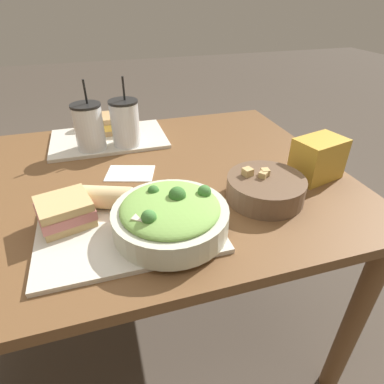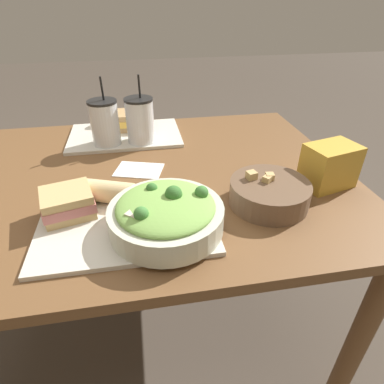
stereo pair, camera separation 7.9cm
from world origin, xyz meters
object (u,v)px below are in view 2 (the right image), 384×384
at_px(drink_cup_red, 140,122).
at_px(chip_bag, 329,166).
at_px(baguette_near, 110,192).
at_px(sandwich_far, 134,120).
at_px(salad_bowl, 166,213).
at_px(soup_bowl, 269,192).
at_px(drink_cup_dark, 105,124).
at_px(napkin_folded, 139,170).
at_px(sandwich_near, 68,203).
at_px(baguette_far, 115,118).

bearing_deg(drink_cup_red, chip_bag, -36.49).
height_order(baguette_near, sandwich_far, sandwich_far).
distance_m(baguette_near, chip_bag, 0.61).
xyz_separation_m(salad_bowl, soup_bowl, (0.28, 0.07, -0.02)).
bearing_deg(drink_cup_red, soup_bowl, -54.76).
bearing_deg(drink_cup_dark, sandwich_far, 54.82).
bearing_deg(napkin_folded, sandwich_near, -129.28).
height_order(baguette_far, drink_cup_red, drink_cup_red).
bearing_deg(sandwich_far, soup_bowl, -58.32).
relative_size(baguette_near, baguette_far, 1.07).
bearing_deg(salad_bowl, soup_bowl, 14.27).
bearing_deg(drink_cup_red, baguette_near, -104.28).
distance_m(soup_bowl, baguette_far, 0.75).
relative_size(salad_bowl, napkin_folded, 1.59).
height_order(salad_bowl, baguette_far, salad_bowl).
bearing_deg(chip_bag, baguette_near, 166.14).
height_order(baguette_near, drink_cup_dark, drink_cup_dark).
distance_m(soup_bowl, drink_cup_dark, 0.62).
distance_m(sandwich_near, drink_cup_red, 0.46).
xyz_separation_m(baguette_near, napkin_folded, (0.08, 0.18, -0.04)).
height_order(sandwich_near, sandwich_far, same).
bearing_deg(chip_bag, baguette_far, 123.41).
xyz_separation_m(drink_cup_dark, drink_cup_red, (0.12, -0.00, 0.00)).
distance_m(chip_bag, napkin_folded, 0.56).
height_order(sandwich_near, drink_cup_dark, drink_cup_dark).
xyz_separation_m(sandwich_near, drink_cup_dark, (0.07, 0.41, 0.04)).
bearing_deg(salad_bowl, baguette_near, 134.53).
bearing_deg(drink_cup_dark, salad_bowl, -73.07).
bearing_deg(baguette_far, drink_cup_dark, 179.78).
xyz_separation_m(sandwich_far, chip_bag, (0.53, -0.52, 0.02)).
distance_m(baguette_near, baguette_far, 0.56).
xyz_separation_m(drink_cup_dark, chip_bag, (0.63, -0.38, -0.02)).
distance_m(sandwich_far, baguette_far, 0.09).
distance_m(baguette_near, napkin_folded, 0.20).
bearing_deg(napkin_folded, drink_cup_dark, 117.14).
height_order(sandwich_far, drink_cup_red, drink_cup_red).
xyz_separation_m(salad_bowl, sandwich_near, (-0.23, 0.10, -0.01)).
xyz_separation_m(chip_bag, napkin_folded, (-0.53, 0.18, -0.06)).
height_order(sandwich_near, baguette_far, sandwich_near).
bearing_deg(napkin_folded, soup_bowl, -36.21).
bearing_deg(drink_cup_red, baguette_far, 117.61).
xyz_separation_m(sandwich_far, drink_cup_red, (0.02, -0.14, 0.04)).
xyz_separation_m(sandwich_near, chip_bag, (0.71, 0.04, 0.02)).
bearing_deg(drink_cup_dark, soup_bowl, -45.57).
relative_size(baguette_far, chip_bag, 0.83).
bearing_deg(sandwich_far, baguette_far, 151.08).
distance_m(drink_cup_red, chip_bag, 0.64).
distance_m(sandwich_far, chip_bag, 0.74).
height_order(baguette_far, drink_cup_dark, drink_cup_dark).
height_order(salad_bowl, chip_bag, chip_bag).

